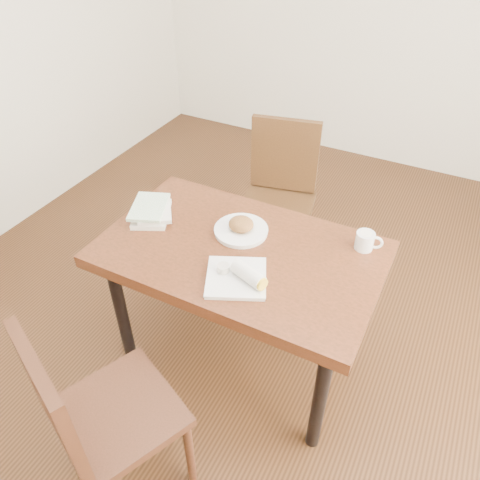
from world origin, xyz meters
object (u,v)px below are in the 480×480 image
at_px(coffee_mug, 366,241).
at_px(table, 240,264).
at_px(plate_burrito, 240,276).
at_px(chair_far, 280,190).
at_px(book_stack, 152,211).
at_px(chair_near, 93,415).
at_px(plate_scone, 241,228).

bearing_deg(coffee_mug, table, -152.09).
bearing_deg(coffee_mug, plate_burrito, -131.80).
xyz_separation_m(chair_far, book_stack, (-0.34, -0.78, 0.23)).
distance_m(coffee_mug, book_stack, 1.00).
bearing_deg(table, chair_near, -100.19).
bearing_deg(plate_burrito, plate_scone, 116.44).
relative_size(plate_scone, coffee_mug, 2.07).
relative_size(chair_far, coffee_mug, 7.97).
bearing_deg(chair_far, plate_scone, -81.76).
height_order(chair_far, plate_burrito, chair_far).
bearing_deg(chair_far, coffee_mug, -41.04).
height_order(chair_far, coffee_mug, chair_far).
height_order(chair_near, plate_burrito, chair_near).
height_order(table, chair_far, chair_far).
distance_m(plate_scone, coffee_mug, 0.55).
relative_size(chair_far, plate_burrito, 2.99).
distance_m(table, chair_near, 0.86).
relative_size(chair_near, coffee_mug, 7.97).
xyz_separation_m(table, chair_near, (-0.15, -0.84, -0.11)).
xyz_separation_m(plate_scone, coffee_mug, (0.53, 0.15, 0.02)).
bearing_deg(coffee_mug, chair_far, 138.96).
bearing_deg(plate_scone, table, -65.12).
bearing_deg(chair_near, plate_burrito, 69.68).
height_order(plate_scone, book_stack, plate_scone).
bearing_deg(table, plate_burrito, -62.66).
bearing_deg(chair_far, table, -79.41).
relative_size(chair_near, chair_far, 1.00).
height_order(chair_near, coffee_mug, chair_near).
relative_size(chair_far, book_stack, 3.33).
relative_size(chair_near, book_stack, 3.33).
height_order(plate_scone, coffee_mug, coffee_mug).
bearing_deg(plate_burrito, table, 117.34).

